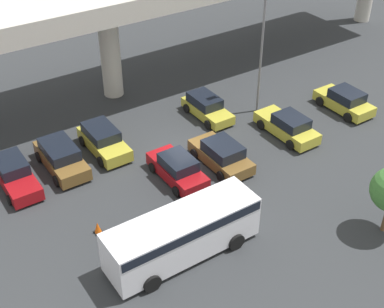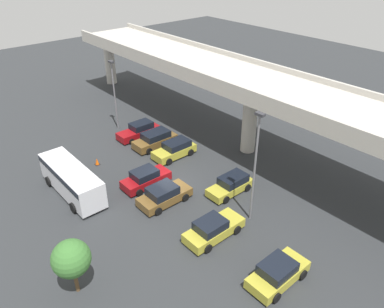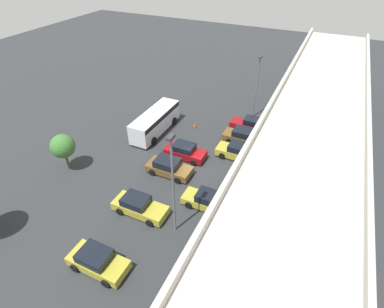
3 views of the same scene
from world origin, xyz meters
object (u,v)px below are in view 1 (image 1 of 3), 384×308
parked_car_4 (221,154)px  parked_car_6 (288,126)px  shuttle_bus (183,232)px  parked_car_1 (61,157)px  lamp_post_mid_lot (262,43)px  parked_car_2 (103,140)px  traffic_cone (98,228)px  parked_car_0 (14,174)px  parked_car_5 (206,107)px  parked_car_3 (177,169)px  parked_car_7 (345,101)px

parked_car_4 → parked_car_6: parked_car_4 is taller
shuttle_bus → parked_car_1: bearing=102.1°
parked_car_1 → shuttle_bus: (2.22, -10.35, 0.74)m
lamp_post_mid_lot → parked_car_2: bearing=172.2°
parked_car_4 → parked_car_2: bearing=44.7°
parked_car_6 → shuttle_bus: (-11.85, -5.40, 0.81)m
traffic_cone → parked_car_1: bearing=84.0°
parked_car_0 → parked_car_5: parked_car_0 is taller
parked_car_1 → traffic_cone: 6.57m
parked_car_3 → parked_car_7: (14.44, 0.21, 0.01)m
parked_car_0 → traffic_cone: bearing=19.2°
traffic_cone → parked_car_7: bearing=5.1°
parked_car_7 → parked_car_5: bearing=61.3°
parked_car_0 → traffic_cone: (2.26, -6.47, -0.42)m
parked_car_1 → parked_car_7: size_ratio=1.07×
parked_car_2 → parked_car_0: bearing=-86.9°
lamp_post_mid_lot → traffic_cone: lamp_post_mid_lot is taller
parked_car_5 → parked_car_1: bearing=-89.4°
lamp_post_mid_lot → traffic_cone: bearing=-161.0°
parked_car_0 → parked_car_3: (8.29, -4.86, -0.00)m
parked_car_4 → lamp_post_mid_lot: lamp_post_mid_lot is taller
parked_car_1 → shuttle_bus: size_ratio=0.59×
traffic_cone → lamp_post_mid_lot: bearing=19.0°
parked_car_0 → parked_car_4: parked_car_0 is taller
parked_car_0 → parked_car_1: size_ratio=1.01×
traffic_cone → parked_car_5: bearing=29.7°
parked_car_7 → shuttle_bus: shuttle_bus is taller
parked_car_5 → parked_car_7: size_ratio=0.98×
parked_car_2 → parked_car_3: (2.35, -5.18, -0.04)m
parked_car_1 → parked_car_6: 14.92m
parked_car_1 → shuttle_bus: 10.61m
parked_car_0 → parked_car_5: size_ratio=1.11×
parked_car_3 → parked_car_7: size_ratio=1.00×
parked_car_1 → parked_car_2: 3.01m
parked_car_3 → lamp_post_mid_lot: (9.12, 3.62, 4.50)m
parked_car_1 → parked_car_6: parked_car_1 is taller
parked_car_2 → lamp_post_mid_lot: lamp_post_mid_lot is taller
parked_car_2 → lamp_post_mid_lot: bearing=82.2°
parked_car_2 → parked_car_6: bearing=64.8°
shuttle_bus → lamp_post_mid_lot: (12.24, 9.05, 3.70)m
parked_car_2 → parked_car_7: parked_car_2 is taller
parked_car_3 → parked_car_7: 14.45m
parked_car_1 → parked_car_5: (10.98, 0.12, -0.07)m
parked_car_0 → lamp_post_mid_lot: bearing=85.9°
parked_car_1 → parked_car_5: size_ratio=1.09×
shuttle_bus → traffic_cone: 4.96m
parked_car_0 → parked_car_3: 9.61m
shuttle_bus → parked_car_5: bearing=50.1°
parked_car_6 → traffic_cone: 14.85m
parked_car_4 → traffic_cone: parked_car_4 is taller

